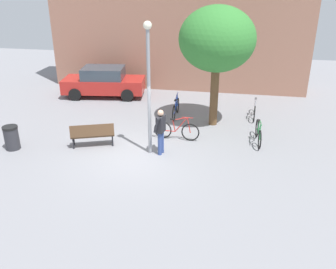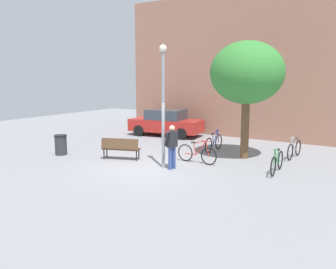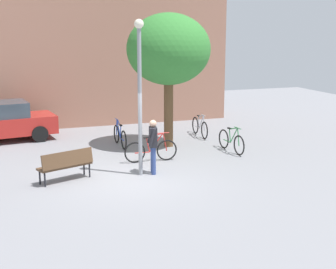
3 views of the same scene
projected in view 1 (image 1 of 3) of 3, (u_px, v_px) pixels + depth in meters
name	position (u px, v px, depth m)	size (l,w,h in m)	color
ground_plane	(137.00, 155.00, 13.11)	(36.00, 36.00, 0.00)	gray
building_facade	(179.00, 13.00, 19.71)	(14.07, 2.00, 8.07)	#9E6B56
lamppost	(149.00, 78.00, 12.17)	(0.28, 0.28, 4.62)	gray
person_by_lamppost	(161.00, 129.00, 12.82)	(0.37, 0.62, 1.67)	#334784
park_bench	(92.00, 133.00, 13.52)	(1.66, 1.00, 0.92)	#513823
plaza_tree	(217.00, 40.00, 14.37)	(3.06, 3.06, 4.92)	brown
bicycle_silver	(255.00, 109.00, 16.43)	(0.15, 1.81, 0.97)	black
bicycle_blue	(176.00, 109.00, 16.50)	(0.08, 1.81, 0.97)	black
bicycle_green	(258.00, 133.00, 13.95)	(0.15, 1.81, 0.97)	black
bicycle_red	(177.00, 130.00, 14.19)	(1.81, 0.13, 0.97)	black
parked_car_red	(104.00, 82.00, 19.17)	(4.39, 2.25, 1.55)	#AD231E
trash_bin	(12.00, 138.00, 13.38)	(0.55, 0.55, 0.90)	#2D2D33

